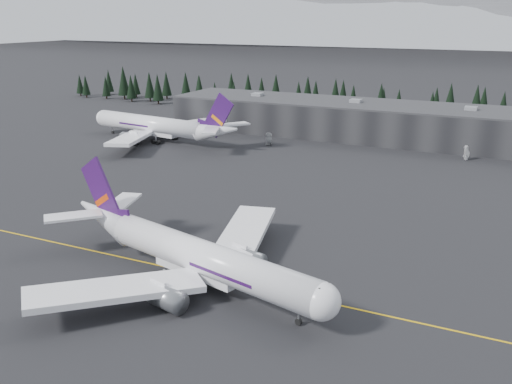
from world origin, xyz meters
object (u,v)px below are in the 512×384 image
at_px(jet_main, 187,252).
at_px(gse_vehicle_a, 269,144).
at_px(jet_parked, 161,126).
at_px(gse_vehicle_b, 466,157).
at_px(terminal, 382,121).

relative_size(jet_main, gse_vehicle_a, 13.02).
bearing_deg(jet_parked, gse_vehicle_b, -162.12).
xyz_separation_m(terminal, jet_main, (-1.06, -129.50, -1.25)).
bearing_deg(gse_vehicle_b, jet_parked, -102.52).
relative_size(jet_parked, gse_vehicle_a, 14.23).
bearing_deg(gse_vehicle_a, jet_main, -94.36).
relative_size(terminal, gse_vehicle_a, 34.84).
height_order(terminal, jet_parked, jet_parked).
xyz_separation_m(jet_parked, gse_vehicle_b, (101.34, 18.63, -4.64)).
height_order(gse_vehicle_a, gse_vehicle_b, gse_vehicle_b).
height_order(terminal, gse_vehicle_a, terminal).
xyz_separation_m(jet_main, gse_vehicle_b, (33.13, 109.19, -4.26)).
relative_size(terminal, gse_vehicle_b, 34.32).
distance_m(jet_main, jet_parked, 113.37).
distance_m(jet_main, gse_vehicle_a, 105.56).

